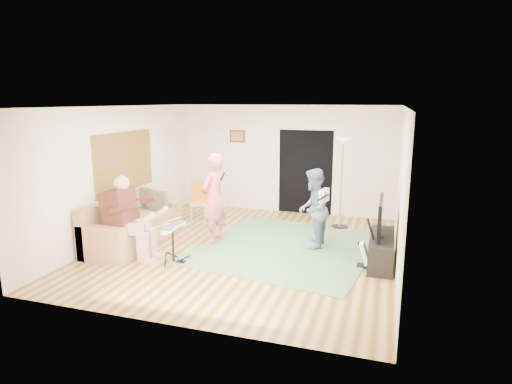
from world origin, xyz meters
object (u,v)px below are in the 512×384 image
singer (214,198)px  torchiere_lamp (342,167)px  tv_cabinet (381,250)px  sofa (130,229)px  guitar_spare (365,253)px  television (380,216)px  dining_chair (199,207)px  guitarist (313,209)px  drum_kit (173,246)px

singer → torchiere_lamp: torchiere_lamp is taller
tv_cabinet → singer: bearing=176.3°
sofa → singer: size_ratio=1.26×
sofa → guitar_spare: size_ratio=2.63×
guitar_spare → television: 0.69m
dining_chair → tv_cabinet: bearing=-40.9°
guitarist → dining_chair: (-2.94, 1.16, -0.46)m
drum_kit → tv_cabinet: (3.50, 1.05, -0.05)m
guitarist → drum_kit: bearing=-55.5°
sofa → tv_cabinet: size_ratio=1.63×
television → guitar_spare: bearing=-129.4°
guitarist → guitar_spare: 1.36m
guitar_spare → dining_chair: dining_chair is taller
tv_cabinet → television: (-0.05, 0.00, 0.60)m
torchiere_lamp → television: torchiere_lamp is taller
guitar_spare → dining_chair: 4.39m
drum_kit → guitarist: guitarist is taller
sofa → dining_chair: sofa is taller
singer → guitar_spare: 3.10m
torchiere_lamp → guitar_spare: bearing=-72.9°
television → sofa: bearing=-175.2°
guitar_spare → dining_chair: size_ratio=0.99×
singer → guitarist: 1.98m
sofa → drum_kit: (1.30, -0.65, -0.01)m
sofa → singer: 1.77m
dining_chair → tv_cabinet: dining_chair is taller
guitarist → television: (1.25, -0.45, 0.07)m
television → dining_chair: bearing=159.0°
singer → tv_cabinet: 3.33m
guitarist → torchiere_lamp: 1.68m
guitar_spare → dining_chair: bearing=154.9°
dining_chair → tv_cabinet: size_ratio=0.63×
television → guitarist: bearing=160.1°
drum_kit → guitar_spare: bearing=13.8°
sofa → guitar_spare: 4.54m
drum_kit → singer: singer is taller
singer → drum_kit: bearing=-0.3°
guitar_spare → television: bearing=50.6°
sofa → dining_chair: 2.09m
dining_chair → tv_cabinet: (4.23, -1.61, -0.06)m
singer → television: singer is taller
drum_kit → dining_chair: dining_chair is taller
sofa → guitarist: bearing=13.7°
guitar_spare → tv_cabinet: (0.26, 0.26, 0.00)m
sofa → drum_kit: sofa is taller
guitar_spare → television: television is taller
dining_chair → torchiere_lamp: bearing=-13.7°
sofa → dining_chair: bearing=74.2°
tv_cabinet → guitar_spare: bearing=-135.5°
sofa → torchiere_lamp: size_ratio=1.13×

